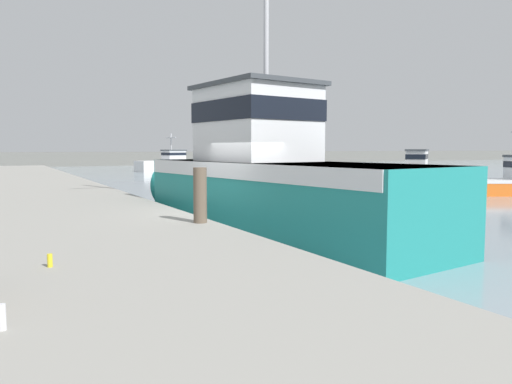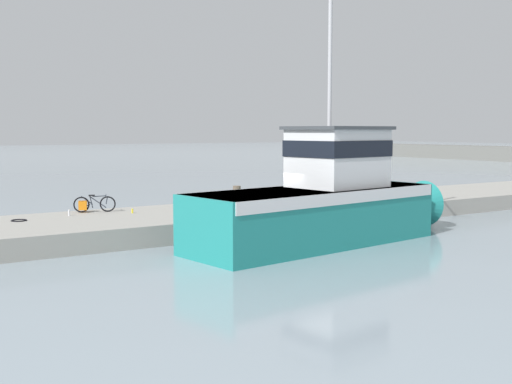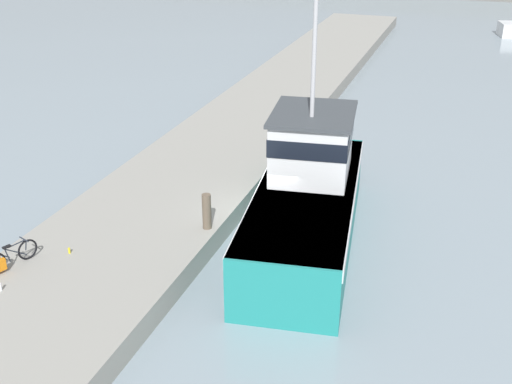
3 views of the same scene
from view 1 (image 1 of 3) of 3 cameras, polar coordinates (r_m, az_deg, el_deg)
name	(u,v)px [view 1 (image 1 of 3)]	position (r m, az deg, el deg)	size (l,w,h in m)	color
ground_plane	(231,239)	(12.97, -2.87, -5.42)	(320.00, 320.00, 0.00)	#84939E
dock_pier	(70,238)	(11.83, -20.47, -4.91)	(5.64, 80.00, 0.75)	gray
far_shoreline	(244,157)	(79.60, -1.40, 3.98)	(180.00, 5.00, 1.86)	slate
fishing_boat_main	(269,177)	(13.77, 1.48, 1.71)	(4.35, 11.59, 10.72)	teal
boat_blue_far	(416,169)	(37.86, 17.83, 2.51)	(6.20, 5.31, 2.29)	#236BB2
boat_red_outer	(170,163)	(53.05, -9.78, 3.29)	(7.92, 3.57, 3.91)	silver
mooring_post	(200,195)	(10.77, -6.41, -0.36)	(0.29, 0.29, 1.19)	brown
water_bottle_on_curb	(50,260)	(7.33, -22.49, -7.24)	(0.07, 0.07, 0.18)	yellow
water_bottle_by_bike	(2,317)	(5.04, -27.04, -12.62)	(0.07, 0.07, 0.23)	silver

